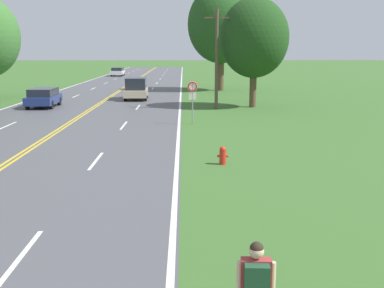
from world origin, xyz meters
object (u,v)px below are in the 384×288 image
at_px(car_dark_blue_hatchback_nearest, 44,97).
at_px(traffic_sign, 192,92).
at_px(hitchhiker_person, 256,286).
at_px(car_champagne_van_approaching, 136,88).
at_px(car_white_hatchback_mid_near, 118,71).
at_px(tree_behind_sign, 254,38).
at_px(tree_left_verge, 221,25).
at_px(fire_hydrant, 223,155).

bearing_deg(car_dark_blue_hatchback_nearest, traffic_sign, -129.46).
bearing_deg(hitchhiker_person, car_champagne_van_approaching, 11.72).
relative_size(car_dark_blue_hatchback_nearest, car_white_hatchback_mid_near, 1.07).
height_order(tree_behind_sign, car_white_hatchback_mid_near, tree_behind_sign).
relative_size(hitchhiker_person, tree_left_verge, 0.15).
distance_m(fire_hydrant, traffic_sign, 10.27).
relative_size(hitchhiker_person, fire_hydrant, 2.37).
height_order(fire_hydrant, tree_behind_sign, tree_behind_sign).
distance_m(hitchhiker_person, tree_behind_sign, 30.83).
height_order(tree_left_verge, tree_behind_sign, tree_left_verge).
bearing_deg(tree_left_verge, hitchhiker_person, -93.73).
bearing_deg(car_champagne_van_approaching, hitchhiker_person, 6.00).
bearing_deg(car_white_hatchback_mid_near, car_champagne_van_approaching, -168.95).
bearing_deg(car_dark_blue_hatchback_nearest, tree_behind_sign, -92.13).
distance_m(fire_hydrant, car_white_hatchback_mid_near, 64.05).
distance_m(traffic_sign, tree_behind_sign, 10.31).
bearing_deg(car_white_hatchback_mid_near, tree_left_verge, -151.70).
bearing_deg(tree_left_verge, fire_hydrant, -94.21).
height_order(tree_left_verge, car_dark_blue_hatchback_nearest, tree_left_verge).
xyz_separation_m(traffic_sign, car_white_hatchback_mid_near, (-11.43, 52.73, -1.14)).
bearing_deg(tree_behind_sign, car_dark_blue_hatchback_nearest, 179.42).
xyz_separation_m(tree_left_verge, car_white_hatchback_mid_near, (-14.89, 28.92, -6.14)).
height_order(hitchhiker_person, car_champagne_van_approaching, car_champagne_van_approaching).
bearing_deg(car_white_hatchback_mid_near, hitchhiker_person, -169.85).
bearing_deg(car_white_hatchback_mid_near, tree_behind_sign, -158.82).
bearing_deg(tree_left_verge, car_champagne_van_approaching, -131.04).
height_order(hitchhiker_person, car_dark_blue_hatchback_nearest, hitchhiker_person).
xyz_separation_m(hitchhiker_person, tree_left_verge, (2.97, 45.53, 5.89)).
xyz_separation_m(car_dark_blue_hatchback_nearest, car_champagne_van_approaching, (6.49, 5.75, 0.21)).
relative_size(car_champagne_van_approaching, car_white_hatchback_mid_near, 1.17).
height_order(traffic_sign, car_champagne_van_approaching, traffic_sign).
relative_size(traffic_sign, car_champagne_van_approaching, 0.55).
xyz_separation_m(fire_hydrant, car_dark_blue_hatchback_nearest, (-12.14, 18.80, 0.43)).
bearing_deg(fire_hydrant, traffic_sign, 95.47).
height_order(hitchhiker_person, fire_hydrant, hitchhiker_person).
distance_m(car_dark_blue_hatchback_nearest, car_white_hatchback_mid_near, 44.03).
bearing_deg(hitchhiker_person, fire_hydrant, 1.25).
bearing_deg(traffic_sign, car_dark_blue_hatchback_nearest, 142.08).
height_order(fire_hydrant, car_dark_blue_hatchback_nearest, car_dark_blue_hatchback_nearest).
xyz_separation_m(fire_hydrant, traffic_sign, (-0.97, 10.10, 1.55)).
xyz_separation_m(hitchhiker_person, fire_hydrant, (0.47, 11.61, -0.66)).
relative_size(tree_behind_sign, car_dark_blue_hatchback_nearest, 1.93).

